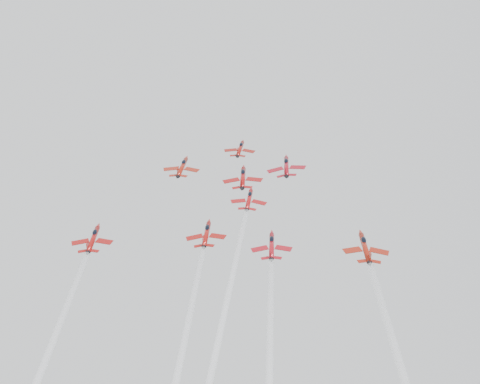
{
  "coord_description": "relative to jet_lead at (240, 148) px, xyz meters",
  "views": [
    {
      "loc": [
        12.35,
        -140.74,
        145.52
      ],
      "look_at": [
        0.0,
        2.0,
        171.86
      ],
      "focal_mm": 45.0,
      "sensor_mm": 36.0,
      "label": 1
    }
  ],
  "objects": [
    {
      "name": "jet_center",
      "position": [
        4.11,
        -55.56,
        -44.95
      ],
      "size": [
        8.67,
        74.24,
        60.26
      ],
      "rotation": [
        0.68,
        0.08,
        -0.0
      ],
      "color": "#B01013"
    },
    {
      "name": "jet_row2_center",
      "position": [
        1.92,
        -13.86,
        -11.18
      ],
      "size": [
        10.24,
        12.39,
        10.04
      ],
      "rotation": [
        0.68,
        -0.04,
        0.01
      ],
      "color": "#A91010"
    },
    {
      "name": "jet_row2_left",
      "position": [
        -14.79,
        -8.57,
        -6.91
      ],
      "size": [
        9.81,
        11.86,
        9.61
      ],
      "rotation": [
        0.68,
        0.07,
        -0.02
      ],
      "color": "#A31F0F"
    },
    {
      "name": "jet_lead",
      "position": [
        0.0,
        0.0,
        0.0
      ],
      "size": [
        8.86,
        10.71,
        8.68
      ],
      "rotation": [
        0.68,
        0.08,
        -0.04
      ],
      "color": "maroon"
    },
    {
      "name": "jet_row2_right",
      "position": [
        12.99,
        -9.16,
        -7.38
      ],
      "size": [
        10.27,
        12.42,
        10.06
      ],
      "rotation": [
        0.68,
        -0.09,
        -0.06
      ],
      "color": "#A60F1C"
    },
    {
      "name": "jet_rear_left",
      "position": [
        -4.33,
        -68.03,
        -55.02
      ],
      "size": [
        8.86,
        75.85,
        61.57
      ],
      "rotation": [
        0.68,
        -0.03,
        -0.02
      ],
      "color": "#A7130F"
    }
  ]
}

